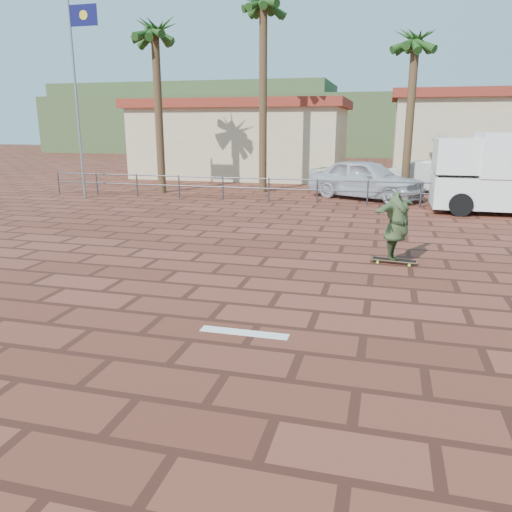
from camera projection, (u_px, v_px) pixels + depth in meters
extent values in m
plane|color=brown|center=(225.00, 303.00, 9.03)|extent=(120.00, 120.00, 0.00)
cube|color=white|center=(244.00, 333.00, 7.74)|extent=(1.40, 0.22, 0.01)
cylinder|color=#47494F|center=(59.00, 183.00, 23.05)|extent=(0.06, 0.06, 1.00)
cylinder|color=#47494F|center=(97.00, 184.00, 22.56)|extent=(0.06, 0.06, 1.00)
cylinder|color=#47494F|center=(137.00, 185.00, 22.08)|extent=(0.06, 0.06, 1.00)
cylinder|color=#47494F|center=(179.00, 187.00, 21.59)|extent=(0.06, 0.06, 1.00)
cylinder|color=#47494F|center=(223.00, 188.00, 21.10)|extent=(0.06, 0.06, 1.00)
cylinder|color=#47494F|center=(269.00, 190.00, 20.61)|extent=(0.06, 0.06, 1.00)
cylinder|color=#47494F|center=(317.00, 191.00, 20.13)|extent=(0.06, 0.06, 1.00)
cylinder|color=#47494F|center=(368.00, 193.00, 19.64)|extent=(0.06, 0.06, 1.00)
cylinder|color=#47494F|center=(421.00, 195.00, 19.15)|extent=(0.06, 0.06, 1.00)
cylinder|color=#47494F|center=(477.00, 197.00, 18.66)|extent=(0.06, 0.06, 1.00)
cylinder|color=#47494F|center=(317.00, 180.00, 20.01)|extent=(24.00, 0.05, 0.05)
cylinder|color=#47494F|center=(317.00, 190.00, 20.11)|extent=(24.00, 0.05, 0.05)
cylinder|color=gray|center=(77.00, 102.00, 20.73)|extent=(0.10, 0.10, 8.00)
cube|color=#0D0F43|center=(84.00, 15.00, 19.72)|extent=(1.20, 0.02, 0.80)
cylinder|color=brown|center=(159.00, 116.00, 22.59)|extent=(0.36, 0.36, 7.00)
sphere|color=#28501A|center=(155.00, 31.00, 21.67)|extent=(2.40, 2.40, 2.40)
cylinder|color=brown|center=(263.00, 102.00, 22.74)|extent=(0.36, 0.36, 8.20)
sphere|color=#28501A|center=(263.00, 2.00, 21.67)|extent=(2.40, 2.40, 2.40)
cylinder|color=brown|center=(410.00, 121.00, 21.84)|extent=(0.36, 0.36, 6.50)
sphere|color=#28501A|center=(416.00, 40.00, 20.99)|extent=(2.40, 2.40, 2.40)
cube|color=beige|center=(243.00, 143.00, 30.56)|extent=(12.00, 7.00, 4.00)
cube|color=maroon|center=(242.00, 105.00, 29.98)|extent=(12.60, 7.60, 0.50)
cube|color=beige|center=(484.00, 140.00, 28.95)|extent=(10.00, 6.00, 4.50)
cube|color=maroon|center=(489.00, 94.00, 28.31)|extent=(10.60, 6.60, 0.50)
cube|color=#384C28|center=(365.00, 125.00, 55.02)|extent=(70.00, 18.00, 6.00)
cube|color=#384C28|center=(197.00, 117.00, 65.74)|extent=(35.00, 14.00, 8.00)
cube|color=olive|center=(394.00, 260.00, 11.53)|extent=(1.04, 0.35, 0.02)
cube|color=black|center=(394.00, 260.00, 11.53)|extent=(1.00, 0.33, 0.00)
cube|color=silver|center=(378.00, 260.00, 11.66)|extent=(0.08, 0.17, 0.03)
cube|color=silver|center=(410.00, 263.00, 11.41)|extent=(0.08, 0.17, 0.03)
cylinder|color=#A8D72D|center=(378.00, 262.00, 11.58)|extent=(0.07, 0.04, 0.07)
cylinder|color=#A8D72D|center=(379.00, 260.00, 11.76)|extent=(0.07, 0.04, 0.07)
cylinder|color=#A8D72D|center=(409.00, 265.00, 11.32)|extent=(0.07, 0.04, 0.07)
cylinder|color=#A8D72D|center=(410.00, 263.00, 11.51)|extent=(0.07, 0.04, 0.07)
imported|color=#374927|center=(397.00, 226.00, 11.32)|extent=(1.25, 1.99, 1.58)
cube|color=white|center=(512.00, 192.00, 17.87)|extent=(5.49, 2.24, 1.12)
cube|color=white|center=(459.00, 155.00, 18.01)|extent=(1.63, 2.24, 1.22)
cube|color=black|center=(438.00, 168.00, 18.29)|extent=(0.06, 1.73, 0.66)
cylinder|color=black|center=(461.00, 205.00, 17.41)|extent=(0.81, 0.28, 0.81)
cylinder|color=black|center=(453.00, 196.00, 19.40)|extent=(0.81, 0.28, 0.81)
imported|color=silver|center=(366.00, 179.00, 21.38)|extent=(5.35, 3.93, 1.69)
imported|color=silver|center=(437.00, 177.00, 23.07)|extent=(4.77, 2.70, 1.49)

